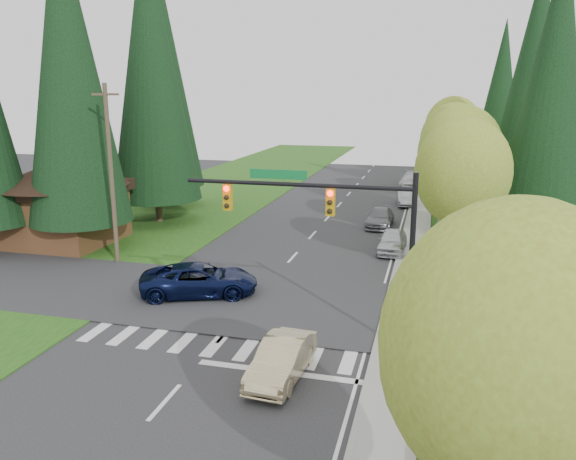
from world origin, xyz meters
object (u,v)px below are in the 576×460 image
at_px(parked_car_a, 392,241).
at_px(parked_car_d, 411,181).
at_px(suv_navy, 199,280).
at_px(parked_car_b, 380,218).
at_px(sedan_champagne, 282,359).
at_px(parked_car_c, 406,197).
at_px(parked_car_e, 411,180).

bearing_deg(parked_car_a, parked_car_d, 90.72).
height_order(suv_navy, parked_car_b, suv_navy).
distance_m(parked_car_a, parked_car_d, 24.30).
xyz_separation_m(sedan_champagne, suv_navy, (-5.94, 6.74, 0.10)).
distance_m(parked_car_a, parked_car_c, 15.16).
bearing_deg(parked_car_b, suv_navy, -112.04).
height_order(parked_car_c, parked_car_d, parked_car_d).
distance_m(parked_car_c, parked_car_d, 9.14).
height_order(suv_navy, parked_car_d, suv_navy).
height_order(suv_navy, parked_car_c, suv_navy).
bearing_deg(suv_navy, parked_car_b, -43.43).
height_order(sedan_champagne, parked_car_d, parked_car_d).
relative_size(parked_car_a, parked_car_d, 0.97).
distance_m(sedan_champagne, parked_car_a, 16.85).
xyz_separation_m(suv_navy, parked_car_b, (6.98, 16.55, -0.13)).
height_order(parked_car_a, parked_car_d, parked_car_d).
bearing_deg(parked_car_b, sedan_champagne, -91.74).
bearing_deg(parked_car_b, parked_car_d, 86.29).
bearing_deg(sedan_champagne, parked_car_d, 90.24).
relative_size(sedan_champagne, parked_car_b, 0.92).
relative_size(sedan_champagne, suv_navy, 0.73).
bearing_deg(suv_navy, sedan_champagne, -159.19).
bearing_deg(parked_car_a, parked_car_e, 90.72).
xyz_separation_m(suv_navy, parked_car_a, (8.38, 9.94, -0.08)).
bearing_deg(parked_car_c, parked_car_d, 83.52).
bearing_deg(suv_navy, parked_car_d, -34.32).
bearing_deg(parked_car_c, parked_car_e, 83.52).
xyz_separation_m(parked_car_c, parked_car_e, (0.00, 9.69, 0.04)).
bearing_deg(parked_car_b, parked_car_c, 81.51).
bearing_deg(sedan_champagne, parked_car_e, 90.29).
height_order(parked_car_b, parked_car_e, parked_car_e).
distance_m(parked_car_c, parked_car_e, 9.69).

